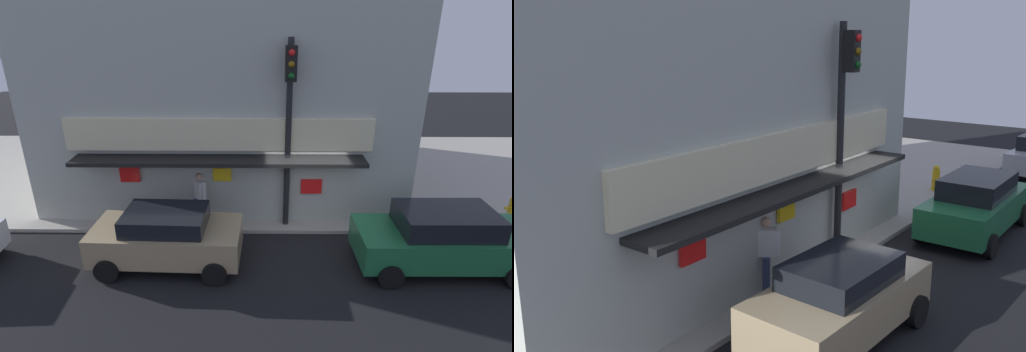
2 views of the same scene
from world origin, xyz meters
TOP-DOWN VIEW (x-y plane):
  - ground_plane at (0.00, 0.00)m, footprint 48.52×48.52m
  - sidewalk at (0.00, 5.13)m, footprint 32.35×10.25m
  - corner_building at (-2.67, 5.19)m, footprint 12.22×9.96m
  - traffic_light at (-0.59, 0.37)m, footprint 0.32×0.58m
  - fire_hydrant at (6.90, 0.84)m, footprint 0.51×0.27m
  - trash_can at (-1.68, 2.21)m, footprint 0.53×0.53m
  - pedestrian at (-3.34, 0.59)m, footprint 0.45×0.53m
  - parked_car_green at (3.48, -1.66)m, footprint 4.59×2.10m
  - parked_car_tan at (-3.93, -1.60)m, footprint 4.05×2.12m

SIDE VIEW (x-z plane):
  - ground_plane at x=0.00m, z-range 0.00..0.00m
  - sidewalk at x=0.00m, z-range 0.00..0.12m
  - trash_can at x=-1.68m, z-range 0.12..0.89m
  - fire_hydrant at x=6.90m, z-range 0.11..1.02m
  - parked_car_tan at x=-3.93m, z-range 0.03..1.64m
  - parked_car_green at x=3.48m, z-range 0.02..1.73m
  - pedestrian at x=-3.34m, z-range 0.21..1.91m
  - traffic_light at x=-0.59m, z-range 0.90..6.65m
  - corner_building at x=-2.67m, z-range 0.12..8.67m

